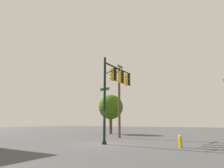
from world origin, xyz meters
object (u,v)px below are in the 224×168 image
(signal_pole_assembly, at_px, (116,83))
(tree_near, at_px, (111,107))
(fire_hydrant, at_px, (180,141))
(utility_pole, at_px, (119,100))

(signal_pole_assembly, height_order, tree_near, signal_pole_assembly)
(fire_hydrant, height_order, tree_near, tree_near)
(fire_hydrant, distance_m, tree_near, 16.08)
(signal_pole_assembly, relative_size, utility_pole, 0.89)
(signal_pole_assembly, height_order, fire_hydrant, signal_pole_assembly)
(utility_pole, xyz_separation_m, fire_hydrant, (-5.06, -7.24, -3.73))
(utility_pole, bearing_deg, tree_near, 37.91)
(fire_hydrant, relative_size, tree_near, 0.14)
(utility_pole, distance_m, fire_hydrant, 9.59)
(tree_near, bearing_deg, fire_hydrant, -132.52)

